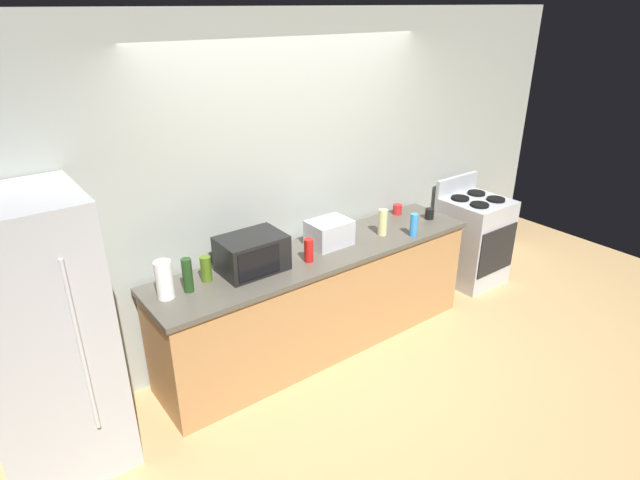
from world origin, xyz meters
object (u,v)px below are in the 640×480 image
Objects in this scene: bottle_olive_oil at (206,269)px; bottle_vinegar at (383,222)px; toaster_oven at (329,233)px; mug_white at (344,225)px; bottle_spray_cleaner at (414,225)px; bottle_hot_sauce at (309,250)px; microwave at (252,254)px; stove_range at (473,239)px; paper_towel_roll at (164,280)px; refrigerator at (42,342)px; mug_black at (429,214)px; mug_red at (397,209)px; bottle_wine at (188,275)px.

bottle_olive_oil is 1.57m from bottle_vinegar.
bottle_vinegar is (0.49, -0.12, 0.01)m from toaster_oven.
bottle_spray_cleaner is at bearing -48.28° from mug_white.
microwave is at bearing 161.91° from bottle_hot_sauce.
stove_range is 3.31m from paper_towel_roll.
refrigerator is 9.64× the size of bottle_hot_sauce.
toaster_oven is (2.19, 0.06, 0.10)m from refrigerator.
bottle_spray_cleaner reaches higher than mug_black.
bottle_spray_cleaner is 0.52m from mug_red.
bottle_wine is (0.16, -0.01, -0.01)m from paper_towel_roll.
refrigerator reaches higher than bottle_hot_sauce.
toaster_oven is 1.70× the size of bottle_spray_cleaner.
bottle_olive_oil is 0.79m from bottle_hot_sauce.
bottle_vinegar is (-0.19, 0.18, 0.01)m from bottle_spray_cleaner.
bottle_wine is (0.94, 0.04, 0.12)m from refrigerator.
bottle_hot_sauce reaches higher than mug_white.
bottle_wine is 2.47× the size of mug_white.
bottle_hot_sauce is 0.67m from mug_white.
microwave is 0.73m from toaster_oven.
bottle_olive_oil is at bearing 174.24° from bottle_vinegar.
microwave is 1.68m from mug_red.
toaster_oven is 0.95m from mug_red.
microwave is at bearing 1.89° from refrigerator.
microwave is (-2.59, 0.05, 0.57)m from stove_range.
toaster_oven is 1.08m from bottle_olive_oil.
stove_range is 1.32m from bottle_spray_cleaner.
bottle_spray_cleaner reaches higher than mug_red.
bottle_wine is at bearing -158.50° from bottle_olive_oil.
microwave reaches higher than toaster_oven.
bottle_hot_sauce is 1.90× the size of mug_black.
toaster_oven is at bearing 0.95° from microwave.
mug_black is (2.16, -0.15, -0.05)m from bottle_olive_oil.
bottle_spray_cleaner is at bearing -155.60° from mug_black.
bottle_wine is at bearing -178.95° from toaster_oven.
mug_white is at bearing -179.78° from mug_red.
bottle_wine is 1.32× the size of bottle_hot_sauce.
bottle_wine is at bearing -175.36° from mug_red.
bottle_spray_cleaner reaches higher than bottle_olive_oil.
paper_towel_roll is 1.35× the size of bottle_spray_cleaner.
stove_range is at bearing 2.33° from bottle_hot_sauce.
paper_towel_roll is at bearing 179.12° from stove_range.
microwave is 2.09× the size of bottle_vinegar.
mug_white is at bearing 131.72° from bottle_spray_cleaner.
bottle_olive_oil reaches higher than mug_white.
bottle_wine is at bearing 2.28° from refrigerator.
mug_white is (1.02, 0.16, -0.08)m from microwave.
bottle_vinegar is 0.34m from mug_white.
bottle_vinegar is 0.60m from mug_black.
paper_towel_roll is 0.16m from bottle_wine.
mug_black is (1.40, 0.04, -0.04)m from bottle_hot_sauce.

